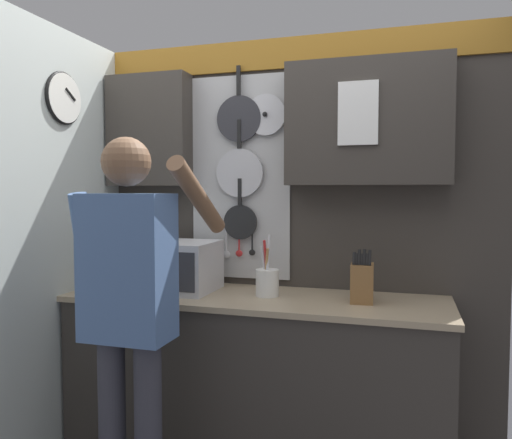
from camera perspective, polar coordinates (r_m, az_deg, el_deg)
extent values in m
cube|color=#38332D|center=(2.81, -0.13, -18.41)|extent=(1.97, 0.59, 0.91)
cube|color=tan|center=(2.67, -0.13, -9.02)|extent=(2.00, 0.62, 0.03)
cube|color=#38332D|center=(2.94, 1.67, -2.89)|extent=(2.57, 0.04, 2.36)
cube|color=#99661E|center=(2.99, 1.55, 18.35)|extent=(2.53, 0.02, 0.17)
cube|color=#38332D|center=(3.12, -12.08, 9.87)|extent=(0.51, 0.16, 0.66)
cube|color=#38332D|center=(2.75, 12.55, 10.77)|extent=(0.86, 0.16, 0.66)
cube|color=#B2B2B2|center=(2.94, -1.80, 4.81)|extent=(0.60, 0.01, 1.19)
cylinder|color=#2D2D33|center=(2.95, -1.97, 11.44)|extent=(0.27, 0.02, 0.27)
cube|color=black|center=(2.98, -2.01, 15.60)|extent=(0.02, 0.02, 0.17)
cylinder|color=#B7B7BC|center=(2.92, -1.87, 5.33)|extent=(0.28, 0.02, 0.28)
cube|color=black|center=(2.93, -1.92, 9.74)|extent=(0.02, 0.02, 0.17)
cylinder|color=black|center=(2.92, -1.81, -0.32)|extent=(0.20, 0.02, 0.20)
cube|color=black|center=(2.91, -1.85, 3.18)|extent=(0.02, 0.02, 0.16)
cylinder|color=silver|center=(2.90, 1.12, 11.89)|extent=(0.24, 0.01, 0.24)
sphere|color=black|center=(2.89, 1.02, 11.94)|extent=(0.03, 0.03, 0.03)
cylinder|color=silver|center=(2.96, -3.43, -1.84)|extent=(0.01, 0.01, 0.20)
ellipsoid|color=silver|center=(2.97, -3.42, -4.02)|extent=(0.05, 0.01, 0.04)
cylinder|color=red|center=(2.93, -1.95, -1.80)|extent=(0.01, 0.01, 0.19)
ellipsoid|color=red|center=(2.94, -1.95, -3.89)|extent=(0.04, 0.01, 0.04)
cylinder|color=black|center=(2.90, -0.45, -1.77)|extent=(0.01, 0.01, 0.18)
ellipsoid|color=black|center=(2.92, -0.45, -3.79)|extent=(0.04, 0.01, 0.03)
cube|color=white|center=(2.67, 11.57, 11.83)|extent=(0.20, 0.02, 0.33)
cube|color=silver|center=(2.77, -23.44, -3.52)|extent=(0.04, 1.60, 2.36)
cylinder|color=white|center=(2.91, -21.06, 12.81)|extent=(0.02, 0.26, 0.26)
torus|color=black|center=(2.91, -21.12, 12.80)|extent=(0.02, 0.28, 0.28)
cube|color=black|center=(2.94, -20.43, 13.23)|extent=(0.01, 0.08, 0.06)
cube|color=silver|center=(2.85, -10.05, -5.21)|extent=(0.53, 0.37, 0.27)
cube|color=black|center=(2.71, -12.96, -5.66)|extent=(0.29, 0.01, 0.17)
cube|color=#333338|center=(2.60, -8.24, -6.00)|extent=(0.12, 0.01, 0.21)
cube|color=brown|center=(2.56, 12.03, -7.12)|extent=(0.12, 0.16, 0.19)
cylinder|color=black|center=(2.51, 11.14, -4.40)|extent=(0.02, 0.03, 0.06)
cylinder|color=black|center=(2.51, 11.43, -4.46)|extent=(0.02, 0.03, 0.06)
cylinder|color=black|center=(2.51, 11.71, -4.24)|extent=(0.02, 0.03, 0.08)
cylinder|color=black|center=(2.51, 12.00, -4.49)|extent=(0.02, 0.03, 0.06)
cylinder|color=black|center=(2.51, 12.29, -4.24)|extent=(0.02, 0.03, 0.08)
cylinder|color=black|center=(2.51, 12.57, -4.48)|extent=(0.02, 0.03, 0.06)
cylinder|color=black|center=(2.50, 12.86, -4.29)|extent=(0.02, 0.03, 0.08)
cylinder|color=white|center=(2.65, 1.30, -7.24)|extent=(0.12, 0.12, 0.14)
cylinder|color=silver|center=(2.65, 0.94, -5.25)|extent=(0.03, 0.04, 0.21)
cylinder|color=red|center=(2.64, 1.20, -4.95)|extent=(0.03, 0.05, 0.24)
cylinder|color=tan|center=(2.63, 1.18, -5.40)|extent=(0.04, 0.05, 0.20)
cylinder|color=silver|center=(2.63, 1.36, -4.66)|extent=(0.02, 0.06, 0.27)
cylinder|color=#383842|center=(2.50, -16.09, -22.19)|extent=(0.12, 0.12, 0.85)
cylinder|color=#383842|center=(2.42, -12.20, -23.08)|extent=(0.12, 0.12, 0.85)
cube|color=#4C6B9E|center=(2.24, -14.45, -5.27)|extent=(0.38, 0.22, 0.64)
sphere|color=brown|center=(2.22, -14.62, 6.41)|extent=(0.21, 0.21, 0.21)
cylinder|color=#4C6B9E|center=(2.38, -18.88, -3.85)|extent=(0.08, 0.19, 0.57)
cylinder|color=brown|center=(2.32, -6.59, 2.50)|extent=(0.08, 0.52, 0.36)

